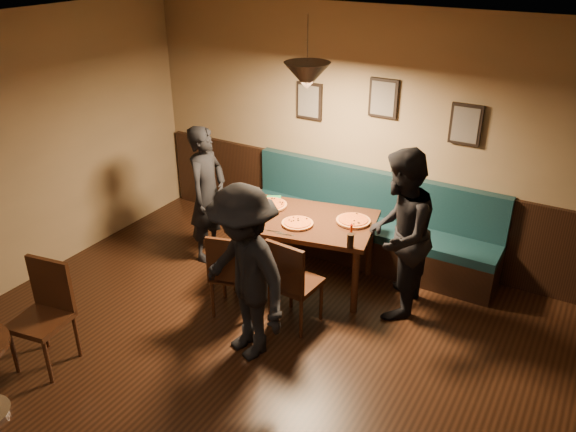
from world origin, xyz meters
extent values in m
plane|color=silver|center=(0.00, 0.00, 2.80)|extent=(7.00, 7.00, 0.00)
plane|color=#8C704F|center=(0.00, 3.50, 1.40)|extent=(6.00, 0.00, 6.00)
cube|color=black|center=(0.00, 3.47, 0.50)|extent=(5.88, 0.06, 1.00)
cube|color=black|center=(-0.90, 3.47, 1.70)|extent=(0.32, 0.04, 0.42)
cube|color=black|center=(0.00, 3.47, 1.85)|extent=(0.32, 0.04, 0.42)
cube|color=black|center=(0.90, 3.47, 1.70)|extent=(0.32, 0.04, 0.42)
cone|color=black|center=(-0.36, 2.42, 2.25)|extent=(0.44, 0.44, 0.25)
cube|color=black|center=(-0.36, 2.42, 0.38)|extent=(1.59, 1.20, 0.77)
imported|color=black|center=(-1.60, 2.37, 0.79)|extent=(0.44, 0.61, 1.58)
imported|color=black|center=(0.65, 2.42, 0.85)|extent=(0.74, 0.90, 1.71)
imported|color=black|center=(-0.25, 1.14, 0.82)|extent=(1.21, 0.96, 1.64)
cylinder|color=orange|center=(-0.83, 2.49, 0.79)|extent=(0.39, 0.39, 0.04)
cylinder|color=orange|center=(-0.36, 2.26, 0.78)|extent=(0.41, 0.41, 0.04)
cylinder|color=orange|center=(0.10, 2.60, 0.79)|extent=(0.37, 0.37, 0.04)
cylinder|color=black|center=(0.30, 2.10, 0.84)|extent=(0.08, 0.08, 0.14)
cylinder|color=#982105|center=(0.18, 2.37, 0.82)|extent=(0.03, 0.03, 0.11)
cube|color=#1E733A|center=(-0.91, 2.68, 0.77)|extent=(0.21, 0.21, 0.01)
cube|color=#217E27|center=(-0.94, 2.09, 0.77)|extent=(0.15, 0.15, 0.01)
cube|color=#B8B8BD|center=(-0.44, 2.01, 0.77)|extent=(0.17, 0.05, 0.00)
camera|label=1|loc=(2.20, -2.32, 3.45)|focal=36.11mm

